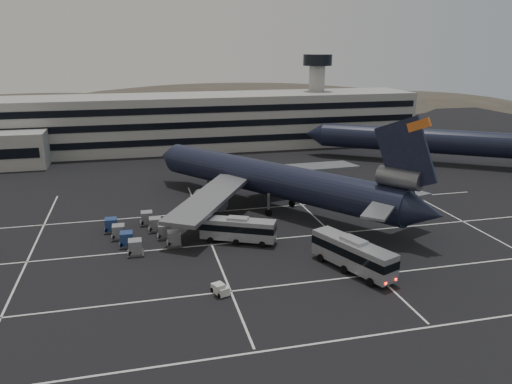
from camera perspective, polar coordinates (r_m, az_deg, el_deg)
The scene contains 10 objects.
ground at distance 67.69m, azimuth 0.49°, elevation -6.86°, with size 260.00×260.00×0.00m, color black.
lane_markings at distance 68.55m, azimuth 1.11°, elevation -6.54°, with size 90.00×55.62×0.01m.
terminal at distance 133.39m, azimuth -8.34°, elevation 7.84°, with size 125.00×26.00×24.00m.
hills at distance 235.80m, azimuth -5.46°, elevation 7.06°, with size 352.00×180.00×44.00m.
trijet_main at distance 83.13m, azimuth 2.06°, elevation 1.48°, with size 39.86×49.78×18.08m.
trijet_far at distance 122.91m, azimuth 19.16°, elevation 5.64°, with size 50.78×37.85×18.08m.
bus_near at distance 62.63m, azimuth 11.02°, elevation -6.89°, with size 7.07×12.16×4.24m.
bus_far at distance 70.10m, azimuth -2.07°, elevation -4.21°, with size 10.63×6.83×3.75m.
tug_b at distance 56.91m, azimuth -4.06°, elevation -11.00°, with size 2.03×2.53×1.43m.
uld_cluster at distance 73.69m, azimuth -12.95°, elevation -4.44°, with size 11.47×14.38×2.07m.
Camera 1 is at (-15.28, -60.14, 27.04)m, focal length 35.00 mm.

